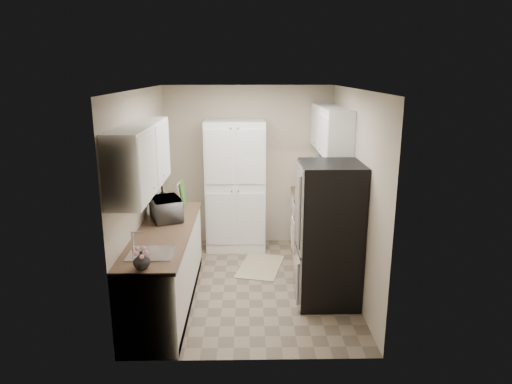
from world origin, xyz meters
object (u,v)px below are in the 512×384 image
at_px(microwave, 167,209).
at_px(wine_bottle, 163,199).
at_px(refrigerator, 329,234).
at_px(toaster_oven, 315,187).
at_px(electric_range, 320,239).
at_px(pantry_cabinet, 236,186).

relative_size(microwave, wine_bottle, 1.67).
bearing_deg(refrigerator, wine_bottle, 159.61).
relative_size(refrigerator, toaster_oven, 4.95).
xyz_separation_m(electric_range, wine_bottle, (-2.11, -0.03, 0.59)).
bearing_deg(pantry_cabinet, wine_bottle, -134.64).
bearing_deg(toaster_oven, microwave, -145.81).
height_order(electric_range, microwave, microwave).
distance_m(refrigerator, microwave, 2.01).
height_order(refrigerator, microwave, refrigerator).
relative_size(pantry_cabinet, microwave, 4.07).
relative_size(refrigerator, microwave, 3.46).
bearing_deg(toaster_oven, pantry_cabinet, 175.37).
bearing_deg(toaster_oven, refrigerator, -87.90).
bearing_deg(electric_range, pantry_cabinet, 141.78).
height_order(electric_range, refrigerator, refrigerator).
xyz_separation_m(wine_bottle, toaster_oven, (2.13, 0.78, -0.05)).
bearing_deg(microwave, refrigerator, -123.74).
relative_size(electric_range, wine_bottle, 3.85).
bearing_deg(electric_range, refrigerator, -92.48).
xyz_separation_m(refrigerator, toaster_oven, (0.05, 1.55, 0.17)).
bearing_deg(toaster_oven, wine_bottle, -156.13).
height_order(microwave, toaster_oven, microwave).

